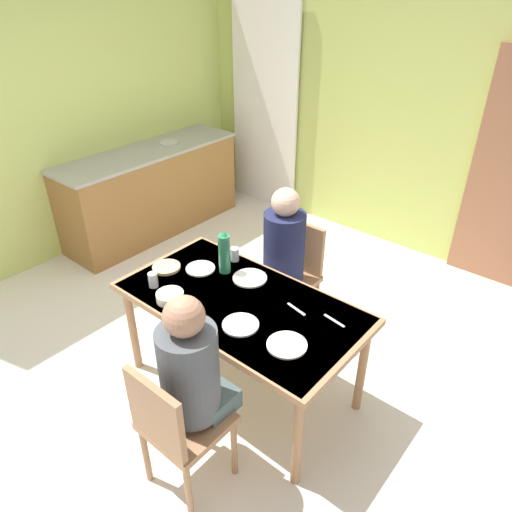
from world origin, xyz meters
TOP-DOWN VIEW (x-y plane):
  - ground_plane at (0.00, 0.00)m, footprint 6.63×6.63m
  - wall_back at (0.00, 2.55)m, footprint 4.63×0.10m
  - wall_left at (-2.22, 0.64)m, footprint 0.10×3.82m
  - curtain_panel at (-1.44, 2.45)m, footprint 0.90×0.03m
  - kitchen_counter at (-1.89, 1.10)m, footprint 0.61×2.01m
  - dining_table at (0.39, -0.02)m, footprint 1.54×0.82m
  - chair_near_diner at (0.63, -0.79)m, footprint 0.40×0.40m
  - chair_far_diner at (0.24, 0.74)m, footprint 0.40×0.40m
  - person_near_diner at (0.63, -0.65)m, footprint 0.30×0.37m
  - person_far_diner at (0.24, 0.61)m, footprint 0.30×0.37m
  - water_bottle_green_near at (0.09, 0.16)m, footprint 0.08×0.08m
  - serving_bowl_center at (0.06, -0.30)m, footprint 0.17×0.17m
  - dinner_plate_near_left at (0.86, -0.16)m, footprint 0.22×0.22m
  - dinner_plate_near_right at (-0.05, 0.07)m, footprint 0.20×0.20m
  - dinner_plate_far_center at (0.55, -0.20)m, footprint 0.21×0.21m
  - dinner_plate_far_side at (0.28, 0.20)m, footprint 0.23×0.23m
  - drinking_glass_by_near_diner at (-0.13, -0.27)m, footprint 0.06×0.06m
  - drinking_glass_by_far_diner at (0.05, 0.30)m, footprint 0.06×0.06m
  - bread_plate_sliced at (-0.23, -0.07)m, footprint 0.19×0.19m
  - cutlery_knife_near at (0.71, 0.13)m, footprint 0.15×0.05m
  - cutlery_fork_near at (0.94, 0.18)m, footprint 0.15×0.04m

SIDE VIEW (x-z plane):
  - ground_plane at x=0.00m, z-range 0.00..0.00m
  - kitchen_counter at x=-1.89m, z-range 0.00..0.91m
  - chair_near_diner at x=0.63m, z-range 0.06..0.93m
  - chair_far_diner at x=0.24m, z-range 0.06..0.93m
  - dining_table at x=0.39m, z-range 0.29..1.03m
  - cutlery_knife_near at x=0.71m, z-range 0.73..0.73m
  - cutlery_fork_near at x=0.94m, z-range 0.73..0.73m
  - dinner_plate_near_left at x=0.86m, z-range 0.73..0.74m
  - dinner_plate_near_right at x=-0.05m, z-range 0.73..0.74m
  - dinner_plate_far_center at x=0.55m, z-range 0.73..0.74m
  - dinner_plate_far_side at x=0.28m, z-range 0.73..0.74m
  - bread_plate_sliced at x=-0.23m, z-range 0.73..0.75m
  - serving_bowl_center at x=0.06m, z-range 0.73..0.79m
  - drinking_glass_by_far_diner at x=0.05m, z-range 0.73..0.83m
  - drinking_glass_by_near_diner at x=-0.13m, z-range 0.73..0.83m
  - person_near_diner at x=0.63m, z-range 0.40..1.17m
  - person_far_diner at x=0.24m, z-range 0.40..1.17m
  - water_bottle_green_near at x=0.09m, z-range 0.72..1.03m
  - curtain_panel at x=-1.44m, z-range 0.00..2.40m
  - wall_back at x=0.00m, z-range 0.00..2.86m
  - wall_left at x=-2.22m, z-range 0.00..2.86m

